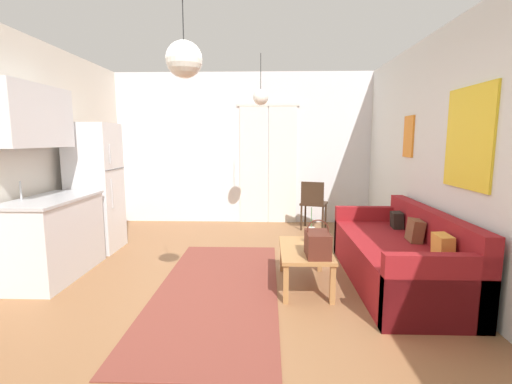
{
  "coord_description": "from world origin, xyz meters",
  "views": [
    {
      "loc": [
        0.46,
        -3.23,
        1.53
      ],
      "look_at": [
        0.3,
        1.48,
        0.85
      ],
      "focal_mm": 25.65,
      "sensor_mm": 36.0,
      "label": 1
    }
  ],
  "objects_px": {
    "refrigerator": "(95,188)",
    "pendant_lamp_far": "(261,97)",
    "pendant_lamp_near": "(184,59)",
    "accent_chair": "(313,202)",
    "coffee_table": "(305,253)",
    "bamboo_vase": "(311,235)",
    "couch": "(401,258)",
    "handbag": "(318,244)"
  },
  "relations": [
    {
      "from": "coffee_table",
      "to": "handbag",
      "type": "distance_m",
      "value": 0.33
    },
    {
      "from": "pendant_lamp_near",
      "to": "pendant_lamp_far",
      "type": "relative_size",
      "value": 1.05
    },
    {
      "from": "refrigerator",
      "to": "pendant_lamp_near",
      "type": "relative_size",
      "value": 2.34
    },
    {
      "from": "bamboo_vase",
      "to": "refrigerator",
      "type": "distance_m",
      "value": 3.05
    },
    {
      "from": "bamboo_vase",
      "to": "pendant_lamp_far",
      "type": "distance_m",
      "value": 2.24
    },
    {
      "from": "couch",
      "to": "refrigerator",
      "type": "height_order",
      "value": "refrigerator"
    },
    {
      "from": "couch",
      "to": "coffee_table",
      "type": "height_order",
      "value": "couch"
    },
    {
      "from": "coffee_table",
      "to": "accent_chair",
      "type": "bearing_deg",
      "value": 81.11
    },
    {
      "from": "couch",
      "to": "pendant_lamp_far",
      "type": "xyz_separation_m",
      "value": [
        -1.54,
        1.5,
        1.85
      ]
    },
    {
      "from": "couch",
      "to": "refrigerator",
      "type": "distance_m",
      "value": 4.0
    },
    {
      "from": "bamboo_vase",
      "to": "coffee_table",
      "type": "bearing_deg",
      "value": -114.68
    },
    {
      "from": "coffee_table",
      "to": "bamboo_vase",
      "type": "height_order",
      "value": "bamboo_vase"
    },
    {
      "from": "refrigerator",
      "to": "pendant_lamp_far",
      "type": "xyz_separation_m",
      "value": [
        2.27,
        0.41,
        1.25
      ]
    },
    {
      "from": "coffee_table",
      "to": "refrigerator",
      "type": "relative_size",
      "value": 0.54
    },
    {
      "from": "refrigerator",
      "to": "couch",
      "type": "bearing_deg",
      "value": -16.02
    },
    {
      "from": "coffee_table",
      "to": "pendant_lamp_far",
      "type": "xyz_separation_m",
      "value": [
        -0.5,
        1.61,
        1.77
      ]
    },
    {
      "from": "handbag",
      "to": "accent_chair",
      "type": "height_order",
      "value": "accent_chair"
    },
    {
      "from": "coffee_table",
      "to": "handbag",
      "type": "height_order",
      "value": "handbag"
    },
    {
      "from": "couch",
      "to": "pendant_lamp_near",
      "type": "distance_m",
      "value": 2.94
    },
    {
      "from": "handbag",
      "to": "pendant_lamp_far",
      "type": "relative_size",
      "value": 0.51
    },
    {
      "from": "bamboo_vase",
      "to": "pendant_lamp_near",
      "type": "relative_size",
      "value": 0.54
    },
    {
      "from": "handbag",
      "to": "refrigerator",
      "type": "relative_size",
      "value": 0.21
    },
    {
      "from": "pendant_lamp_near",
      "to": "couch",
      "type": "bearing_deg",
      "value": 27.24
    },
    {
      "from": "bamboo_vase",
      "to": "couch",
      "type": "bearing_deg",
      "value": -4.21
    },
    {
      "from": "couch",
      "to": "pendant_lamp_far",
      "type": "relative_size",
      "value": 3.01
    },
    {
      "from": "handbag",
      "to": "pendant_lamp_far",
      "type": "bearing_deg",
      "value": 107.56
    },
    {
      "from": "couch",
      "to": "accent_chair",
      "type": "distance_m",
      "value": 2.43
    },
    {
      "from": "refrigerator",
      "to": "coffee_table",
      "type": "bearing_deg",
      "value": -23.4
    },
    {
      "from": "couch",
      "to": "pendant_lamp_far",
      "type": "bearing_deg",
      "value": 135.7
    },
    {
      "from": "handbag",
      "to": "pendant_lamp_far",
      "type": "height_order",
      "value": "pendant_lamp_far"
    },
    {
      "from": "refrigerator",
      "to": "pendant_lamp_near",
      "type": "height_order",
      "value": "pendant_lamp_near"
    },
    {
      "from": "coffee_table",
      "to": "handbag",
      "type": "relative_size",
      "value": 2.58
    },
    {
      "from": "accent_chair",
      "to": "bamboo_vase",
      "type": "bearing_deg",
      "value": 99.47
    },
    {
      "from": "handbag",
      "to": "accent_chair",
      "type": "xyz_separation_m",
      "value": [
        0.29,
        2.7,
        -0.05
      ]
    },
    {
      "from": "handbag",
      "to": "accent_chair",
      "type": "relative_size",
      "value": 0.44
    },
    {
      "from": "bamboo_vase",
      "to": "accent_chair",
      "type": "height_order",
      "value": "accent_chair"
    },
    {
      "from": "handbag",
      "to": "refrigerator",
      "type": "height_order",
      "value": "refrigerator"
    },
    {
      "from": "refrigerator",
      "to": "pendant_lamp_far",
      "type": "relative_size",
      "value": 2.46
    },
    {
      "from": "pendant_lamp_far",
      "to": "pendant_lamp_near",
      "type": "bearing_deg",
      "value": -101.21
    },
    {
      "from": "accent_chair",
      "to": "pendant_lamp_near",
      "type": "relative_size",
      "value": 1.12
    },
    {
      "from": "pendant_lamp_near",
      "to": "accent_chair",
      "type": "bearing_deg",
      "value": 67.68
    },
    {
      "from": "couch",
      "to": "pendant_lamp_far",
      "type": "distance_m",
      "value": 2.84
    }
  ]
}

